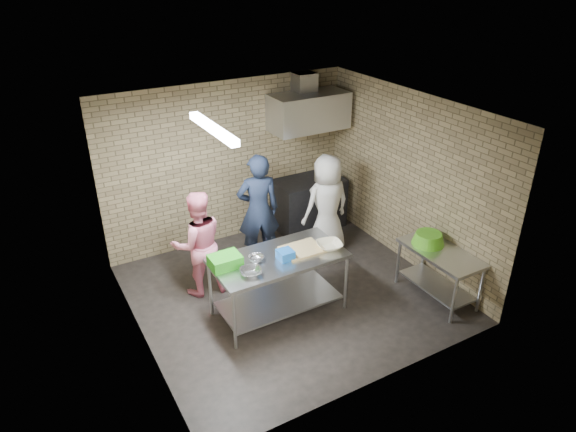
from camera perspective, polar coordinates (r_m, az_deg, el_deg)
The scene contains 25 objects.
floor at distance 7.59m, azimuth 0.09°, elevation -8.53°, with size 4.20×4.20×0.00m, color black.
ceiling at distance 6.41m, azimuth 0.11°, elevation 11.51°, with size 4.20×4.20×0.00m, color black.
back_wall at distance 8.54m, azimuth -6.61°, elevation 5.82°, with size 4.20×0.06×2.70m, color tan.
front_wall at distance 5.49m, azimuth 10.62°, elevation -7.47°, with size 4.20×0.06×2.70m, color tan.
left_wall at distance 6.25m, azimuth -16.89°, elevation -3.63°, with size 0.06×4.00×2.70m, color tan.
right_wall at distance 8.05m, azimuth 13.21°, elevation 3.91°, with size 0.06×4.00×2.70m, color tan.
prep_table at distance 7.00m, azimuth -1.04°, elevation -7.57°, with size 1.76×0.88×0.88m, color #ABAFB2.
side_counter at distance 7.63m, azimuth 16.24°, elevation -6.18°, with size 0.60×1.20×0.75m, color silver.
stove at distance 9.19m, azimuth 2.29°, elevation 1.44°, with size 1.20×0.70×0.90m, color black.
range_hood at distance 8.65m, azimuth 2.32°, elevation 11.48°, with size 1.30×0.60×0.60m, color silver.
hood_duct at distance 8.66m, azimuth 1.84°, elevation 14.58°, with size 0.35×0.30×0.30m, color #A5A8AD.
wall_shelf at distance 9.00m, azimuth 3.30°, elevation 10.90°, with size 0.80×0.20×0.04m, color #3F2B19.
fluorescent_fixture at distance 6.01m, azimuth -8.31°, elevation 9.58°, with size 0.10×1.25×0.08m, color white.
green_crate at distance 6.56m, azimuth -6.97°, elevation -4.99°, with size 0.39×0.29×0.16m, color green.
blue_tub at distance 6.68m, azimuth -0.28°, elevation -4.31°, with size 0.20×0.20×0.13m, color #1859B4.
cutting_board at distance 6.89m, azimuth 1.57°, elevation -3.71°, with size 0.54×0.41×0.03m, color tan.
mixing_bowl_a at distance 6.40m, azimuth -4.15°, elevation -6.20°, with size 0.27×0.27×0.07m, color #BABCC1.
mixing_bowl_b at distance 6.67m, azimuth -3.55°, elevation -4.72°, with size 0.21×0.21×0.07m, color #B7B9BE.
ceramic_bowl at distance 6.95m, azimuth 4.60°, elevation -3.26°, with size 0.34×0.34×0.08m, color beige.
green_basin at distance 7.53m, azimuth 15.26°, elevation -2.41°, with size 0.46×0.46×0.17m, color #59C626, non-canonical shape.
bottle_red at distance 8.84m, azimuth 1.93°, elevation 11.37°, with size 0.07×0.07×0.18m, color #B22619.
bottle_green at distance 9.06m, azimuth 4.14°, elevation 11.60°, with size 0.06×0.06×0.15m, color green.
man_navy at distance 7.92m, azimuth -3.30°, elevation 0.67°, with size 0.66×0.43×1.81m, color black.
woman_pink at distance 7.33m, azimuth -9.90°, elevation -3.06°, with size 0.77×0.60×1.57m, color pink.
woman_white at distance 8.27m, azimuth 4.32°, elevation 1.26°, with size 0.81×0.53×1.66m, color white.
Camera 1 is at (-3.07, -5.36, 4.42)m, focal length 32.15 mm.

